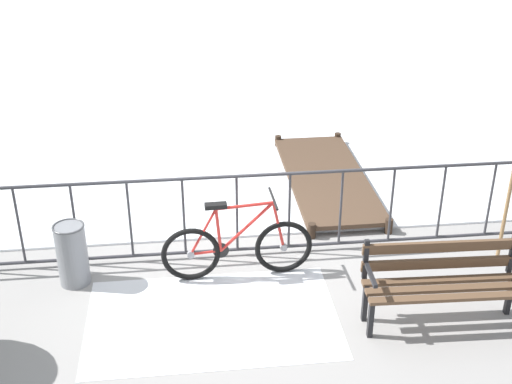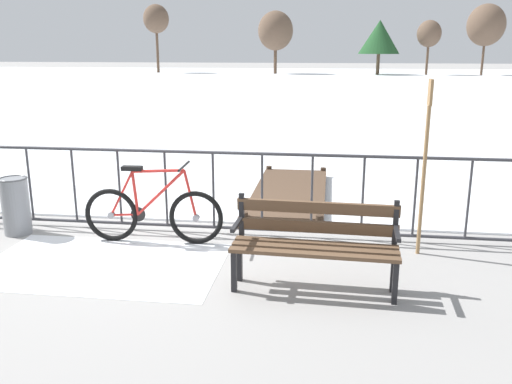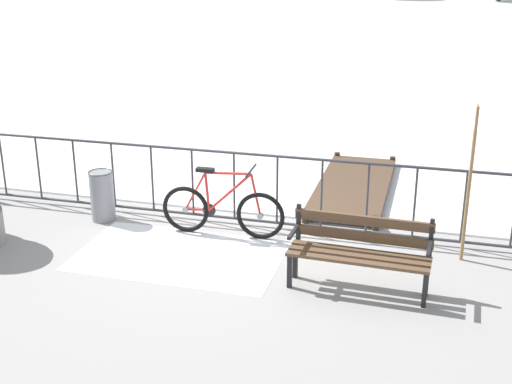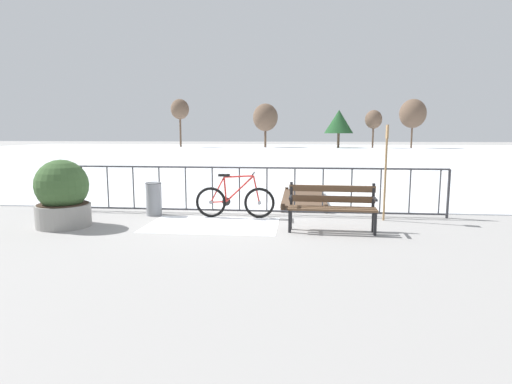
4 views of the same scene
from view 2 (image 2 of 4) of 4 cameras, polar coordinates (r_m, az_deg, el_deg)
ground_plane at (r=7.18m, az=-9.23°, el=-4.03°), size 160.00×160.00×0.00m
frozen_pond at (r=35.02m, az=4.50°, el=11.10°), size 80.00×56.00×0.03m
snow_patch at (r=6.25m, az=-15.71°, el=-7.30°), size 2.60×1.61×0.01m
railing_fence at (r=7.02m, az=-9.42°, el=0.29°), size 9.06×0.06×1.07m
bicycle_near_railing at (r=6.69m, az=-10.74°, el=-2.21°), size 1.71×0.52×0.97m
park_bench at (r=5.33m, az=6.22°, el=-4.85°), size 1.62×0.54×0.89m
trash_bin at (r=7.52m, az=-23.87°, el=-1.30°), size 0.35×0.35×0.73m
oar_upright at (r=6.30m, az=17.30°, el=3.54°), size 0.04×0.16×1.98m
wooden_dock at (r=8.54m, az=3.57°, el=0.05°), size 1.10×3.01×0.20m
tree_far_west at (r=49.65m, az=12.80°, el=15.55°), size 3.53×3.53×4.60m
tree_west_mid at (r=50.26m, az=2.06°, el=16.51°), size 3.10×3.10×5.45m
tree_centre at (r=53.28m, az=-10.42°, el=17.36°), size 2.35×2.35×6.16m
tree_east_mid at (r=51.27m, az=22.96°, el=15.79°), size 3.12×3.12×5.84m
tree_far_east at (r=50.20m, az=17.68°, el=15.50°), size 2.03×2.03×4.56m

